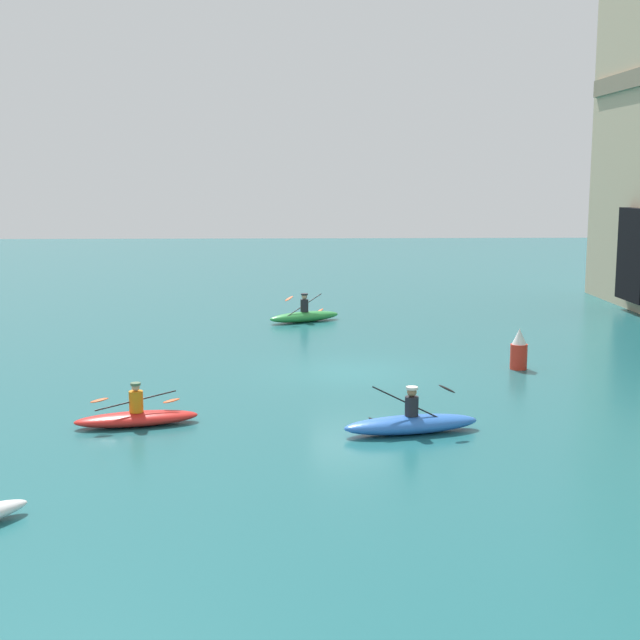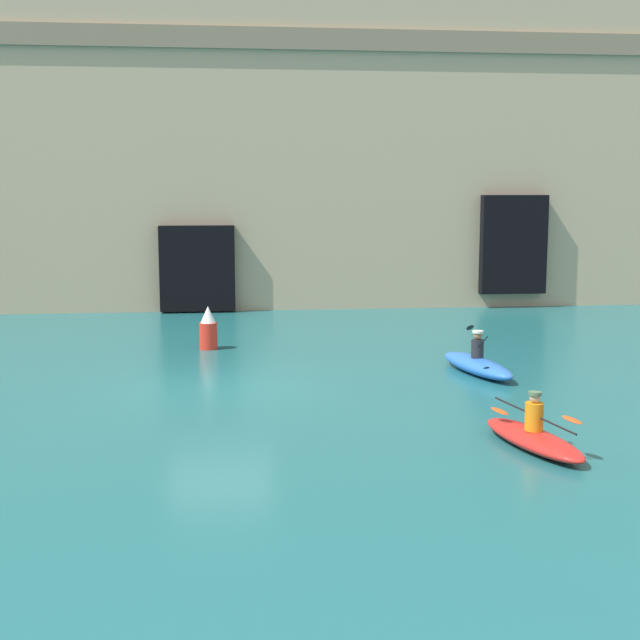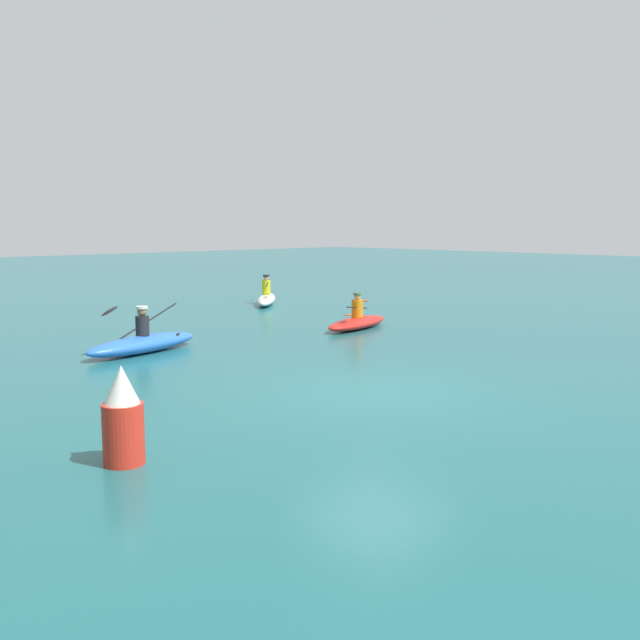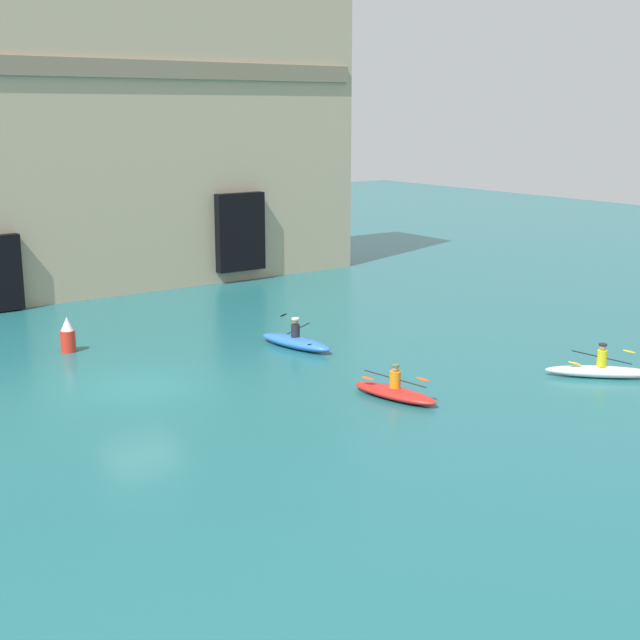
% 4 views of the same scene
% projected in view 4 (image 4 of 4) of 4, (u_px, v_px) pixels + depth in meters
% --- Properties ---
extents(ground_plane, '(120.00, 120.00, 0.00)m').
position_uv_depth(ground_plane, '(139.00, 386.00, 28.02)').
color(ground_plane, '#1E6066').
extents(kayak_blue, '(1.51, 3.40, 1.19)m').
position_uv_depth(kayak_blue, '(295.00, 341.00, 32.46)').
color(kayak_blue, blue).
rests_on(kayak_blue, ground).
extents(kayak_red, '(1.48, 3.08, 1.06)m').
position_uv_depth(kayak_red, '(395.00, 392.00, 26.78)').
color(kayak_red, red).
rests_on(kayak_red, ground).
extents(kayak_white, '(3.00, 2.91, 1.13)m').
position_uv_depth(kayak_white, '(601.00, 370.00, 28.90)').
color(kayak_white, white).
rests_on(kayak_white, ground).
extents(marker_buoy, '(0.53, 0.53, 1.29)m').
position_uv_depth(marker_buoy, '(68.00, 336.00, 31.85)').
color(marker_buoy, red).
rests_on(marker_buoy, ground).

